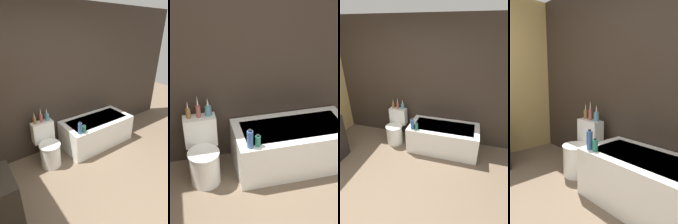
# 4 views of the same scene
# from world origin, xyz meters

# --- Properties ---
(wall_back_tiled) EXTENTS (6.40, 0.06, 2.60)m
(wall_back_tiled) POSITION_xyz_m (0.00, 2.11, 1.30)
(wall_back_tiled) COLOR #332821
(wall_back_tiled) RESTS_ON ground_plane
(bathtub) EXTENTS (1.40, 0.70, 0.54)m
(bathtub) POSITION_xyz_m (0.81, 1.71, 0.28)
(bathtub) COLOR white
(bathtub) RESTS_ON ground
(toilet) EXTENTS (0.37, 0.52, 0.73)m
(toilet) POSITION_xyz_m (-0.26, 1.71, 0.32)
(toilet) COLOR white
(toilet) RESTS_ON ground
(vase_gold) EXTENTS (0.05, 0.05, 0.22)m
(vase_gold) POSITION_xyz_m (-0.37, 1.89, 0.80)
(vase_gold) COLOR olive
(vase_gold) RESTS_ON toilet
(vase_silver) EXTENTS (0.05, 0.05, 0.27)m
(vase_silver) POSITION_xyz_m (-0.26, 1.89, 0.82)
(vase_silver) COLOR #994C47
(vase_silver) RESTS_ON toilet
(vase_bronze) EXTENTS (0.08, 0.08, 0.22)m
(vase_bronze) POSITION_xyz_m (-0.15, 1.90, 0.81)
(vase_bronze) COLOR teal
(vase_bronze) RESTS_ON toilet
(shampoo_bottle_tall) EXTENTS (0.07, 0.07, 0.22)m
(shampoo_bottle_tall) POSITION_xyz_m (0.23, 1.45, 0.65)
(shampoo_bottle_tall) COLOR #335999
(shampoo_bottle_tall) RESTS_ON bathtub
(shampoo_bottle_short) EXTENTS (0.06, 0.06, 0.14)m
(shampoo_bottle_short) POSITION_xyz_m (0.32, 1.45, 0.61)
(shampoo_bottle_short) COLOR #267259
(shampoo_bottle_short) RESTS_ON bathtub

